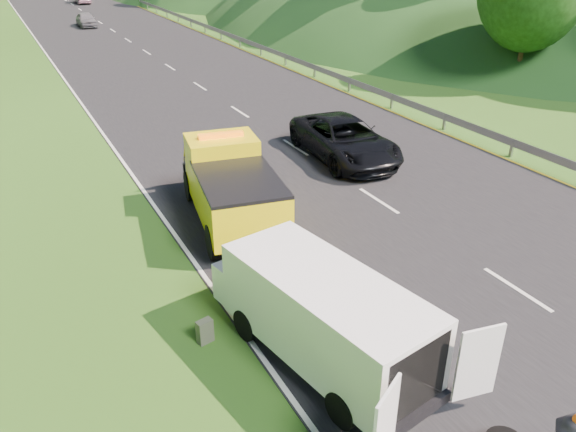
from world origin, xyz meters
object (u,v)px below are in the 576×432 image
tow_truck (230,185)px  suitcase (205,331)px  woman (258,314)px  white_van (321,313)px  child (292,326)px  passing_suv (344,159)px

tow_truck → suitcase: tow_truck is taller
tow_truck → woman: size_ratio=3.96×
white_van → suitcase: (-1.99, 1.64, -0.90)m
woman → suitcase: bearing=88.1°
child → passing_suv: 11.04m
tow_truck → white_van: tow_truck is taller
tow_truck → passing_suv: size_ratio=1.07×
tow_truck → passing_suv: (6.12, 2.98, -1.25)m
tow_truck → child: (-0.81, -5.61, -1.25)m
white_van → suitcase: bearing=130.3°
passing_suv → woman: bearing=-128.9°
white_van → child: bearing=79.8°
tow_truck → passing_suv: 6.92m
white_van → child: 1.72m
tow_truck → child: 5.80m
woman → white_van: bearing=177.5°
woman → child: bearing=-163.5°
woman → passing_suv: (7.45, 7.81, 0.00)m
tow_truck → woman: bearing=-95.7°
suitcase → child: bearing=-11.3°
tow_truck → child: tow_truck is taller
child → white_van: bearing=-72.4°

